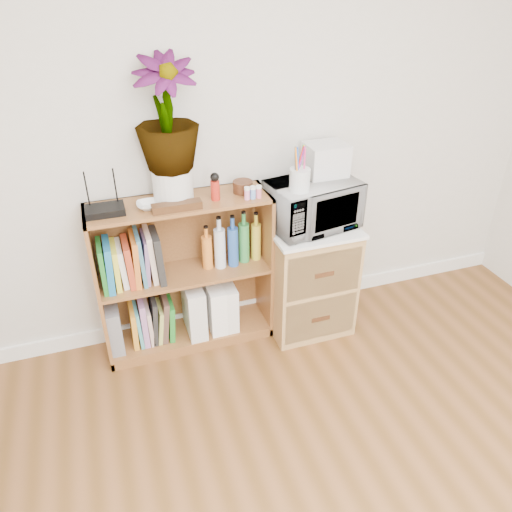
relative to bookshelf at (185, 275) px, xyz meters
name	(u,v)px	position (x,y,z in m)	size (l,w,h in m)	color
skirting_board	(237,308)	(0.35, 0.14, -0.42)	(4.00, 0.02, 0.10)	white
bookshelf	(185,275)	(0.00, 0.00, 0.00)	(1.00, 0.30, 0.95)	brown
wicker_unit	(307,277)	(0.75, -0.08, -0.12)	(0.50, 0.45, 0.70)	#9E7542
microwave	(313,204)	(0.75, -0.08, 0.38)	(0.50, 0.34, 0.27)	silver
pen_cup	(300,180)	(0.63, -0.16, 0.58)	(0.11, 0.11, 0.12)	silver
small_appliance	(326,159)	(0.85, 0.00, 0.61)	(0.23, 0.19, 0.18)	silver
router	(105,210)	(-0.38, -0.02, 0.49)	(0.20, 0.13, 0.04)	black
white_bowl	(149,205)	(-0.16, -0.03, 0.49)	(0.13, 0.13, 0.03)	silver
plant_pot	(173,185)	(-0.02, 0.02, 0.56)	(0.21, 0.21, 0.18)	silver
potted_plant	(166,114)	(-0.02, 0.02, 0.94)	(0.32, 0.32, 0.57)	#2F6B2A
trinket_box	(177,206)	(-0.03, -0.10, 0.50)	(0.26, 0.06, 0.04)	#34200E
kokeshi_doll	(215,190)	(0.19, -0.04, 0.53)	(0.05, 0.05, 0.11)	#AE2115
wooden_bowl	(243,187)	(0.36, 0.01, 0.51)	(0.11, 0.11, 0.06)	#35190E
paint_jars	(253,194)	(0.39, -0.09, 0.50)	(0.10, 0.04, 0.05)	#D47580
file_box	(113,326)	(-0.45, 0.00, -0.26)	(0.09, 0.23, 0.29)	slate
magazine_holder_left	(194,308)	(0.03, -0.01, -0.24)	(0.11, 0.27, 0.33)	silver
magazine_holder_mid	(215,306)	(0.16, -0.01, -0.25)	(0.10, 0.24, 0.30)	white
magazine_holder_right	(226,304)	(0.24, -0.01, -0.25)	(0.10, 0.24, 0.30)	white
cookbooks	(131,260)	(-0.29, 0.00, 0.16)	(0.34, 0.20, 0.30)	#1F7727
liquor_bottles	(239,241)	(0.33, 0.00, 0.17)	(0.44, 0.07, 0.32)	orange
lower_books	(152,320)	(-0.23, 0.00, -0.27)	(0.26, 0.19, 0.30)	orange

